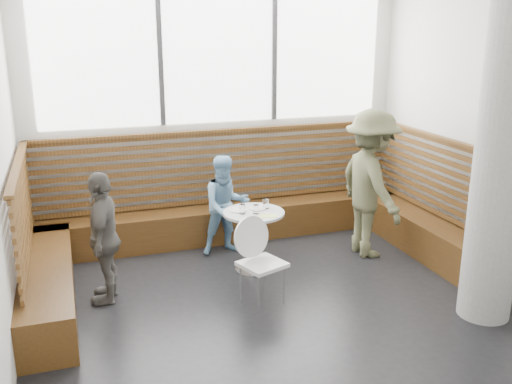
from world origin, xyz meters
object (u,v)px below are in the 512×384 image
object	(u,v)px
adult_man	(371,184)
concrete_column	(502,158)
cafe_chair	(260,254)
child_left	(104,237)
child_back	(226,205)
cafe_table	(254,229)

from	to	relation	value
adult_man	concrete_column	bearing A→B (deg)	-170.13
cafe_chair	child_left	world-z (taller)	child_left
cafe_chair	adult_man	bearing A→B (deg)	4.51
child_left	concrete_column	bearing A→B (deg)	79.72
child_back	adult_man	bearing A→B (deg)	-20.71
cafe_table	child_left	xyz separation A→B (m)	(-1.68, -0.20, 0.17)
cafe_table	child_left	size ratio (longest dim) A/B	0.52
cafe_table	adult_man	distance (m)	1.57
cafe_chair	child_back	xyz separation A→B (m)	(0.03, 1.39, 0.10)
concrete_column	adult_man	bearing A→B (deg)	100.04
child_back	concrete_column	bearing A→B (deg)	-51.06
adult_man	child_left	xyz separation A→B (m)	(-3.20, -0.23, -0.22)
cafe_table	cafe_chair	distance (m)	0.78
cafe_chair	adult_man	size ratio (longest dim) A/B	0.50
concrete_column	adult_man	xyz separation A→B (m)	(-0.31, 1.77, -0.69)
concrete_column	cafe_chair	distance (m)	2.48
adult_man	child_back	size ratio (longest dim) A/B	1.45
cafe_table	adult_man	bearing A→B (deg)	1.31
concrete_column	child_left	size ratio (longest dim) A/B	2.31
child_left	child_back	bearing A→B (deg)	131.89
concrete_column	cafe_table	distance (m)	2.74
cafe_table	child_back	world-z (taller)	child_back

